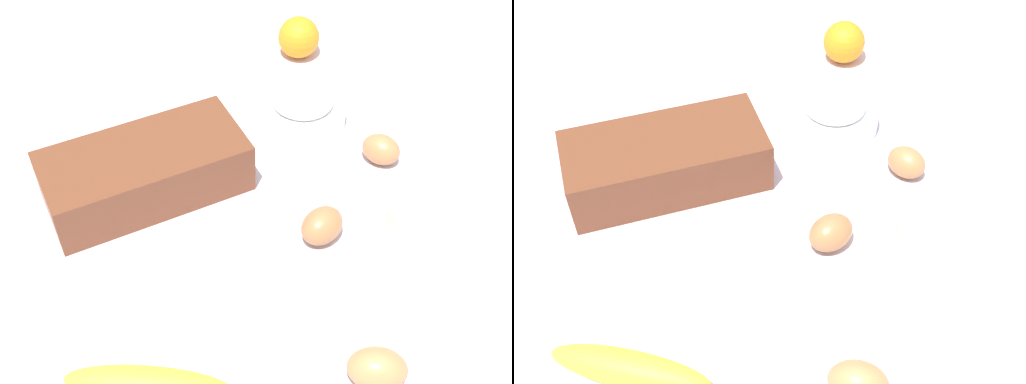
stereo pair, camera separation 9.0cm
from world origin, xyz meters
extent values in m
cube|color=silver|center=(0.00, 0.00, -0.01)|extent=(2.40, 2.40, 0.02)
cube|color=brown|center=(-0.11, 0.12, 0.04)|extent=(0.29, 0.16, 0.08)
cube|color=black|center=(-0.11, 0.12, 0.04)|extent=(0.28, 0.14, 0.07)
cylinder|color=white|center=(0.17, 0.13, 0.02)|extent=(0.14, 0.14, 0.04)
torus|color=white|center=(0.17, 0.13, 0.03)|extent=(0.14, 0.14, 0.01)
ellipsoid|color=white|center=(0.17, 0.13, 0.04)|extent=(0.10, 0.10, 0.03)
ellipsoid|color=yellow|center=(-0.25, -0.17, 0.02)|extent=(0.18, 0.15, 0.04)
sphere|color=orange|center=(0.26, 0.28, 0.04)|extent=(0.07, 0.07, 0.07)
cube|color=#F4EDB2|center=(0.15, -0.17, 0.03)|extent=(0.10, 0.08, 0.06)
ellipsoid|color=#9F6B40|center=(0.05, -0.09, 0.02)|extent=(0.07, 0.06, 0.05)
ellipsoid|color=#AB7345|center=(0.21, -0.01, 0.02)|extent=(0.07, 0.07, 0.05)
ellipsoid|color=#B87D4B|center=(-0.02, -0.29, 0.02)|extent=(0.08, 0.08, 0.05)
camera|label=1|loc=(-0.33, -0.53, 0.69)|focal=46.93mm
camera|label=2|loc=(-0.25, -0.58, 0.69)|focal=46.93mm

